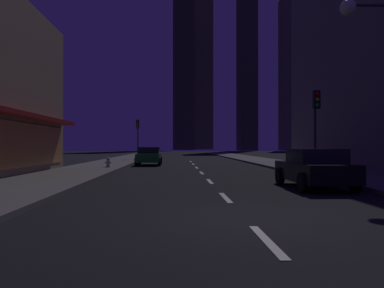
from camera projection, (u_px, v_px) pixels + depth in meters
name	position (u px, v px, depth m)	size (l,w,h in m)	color
ground_plane	(190.00, 161.00, 40.24)	(78.00, 136.00, 0.10)	black
sidewalk_right	(256.00, 160.00, 40.55)	(4.00, 76.00, 0.15)	#605E59
sidewalk_left	(123.00, 160.00, 39.94)	(4.00, 76.00, 0.15)	#605E59
lane_marking_center	(202.00, 173.00, 21.86)	(0.16, 33.40, 0.01)	silver
skyscraper_distant_tall	(184.00, 47.00, 142.86)	(7.94, 8.62, 76.86)	#3B382C
skyscraper_distant_mid	(203.00, 67.00, 161.39)	(7.69, 7.81, 69.55)	#524E3D
skyscraper_distant_short	(247.00, 48.00, 119.46)	(5.25, 8.58, 64.35)	#3C392D
skyscraper_distant_slender	(293.00, 75.00, 123.18)	(8.26, 5.32, 48.57)	brown
car_parked_near	(314.00, 168.00, 14.05)	(1.98, 4.24, 1.45)	black
car_parked_far	(149.00, 156.00, 30.58)	(1.98, 4.24, 1.45)	#1E722D
fire_hydrant_far_left	(108.00, 163.00, 25.08)	(0.42, 0.30, 0.65)	#B2B2B2
traffic_light_near_right	(316.00, 113.00, 19.06)	(0.32, 0.48, 4.20)	#2D2D2D
traffic_light_far_left	(138.00, 130.00, 40.76)	(0.32, 0.48, 4.20)	#2D2D2D
street_lamp_right	(370.00, 47.00, 13.58)	(1.96, 0.56, 6.58)	#38383D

